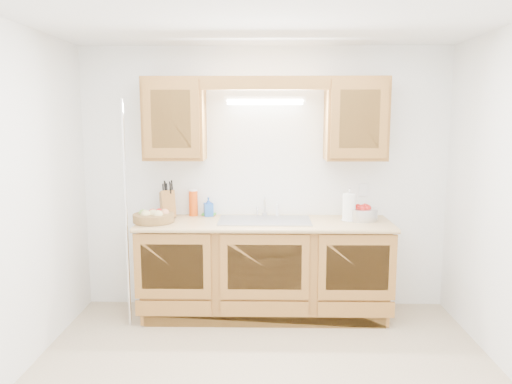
{
  "coord_description": "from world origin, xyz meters",
  "views": [
    {
      "loc": [
        0.0,
        -3.28,
        1.84
      ],
      "look_at": [
        -0.07,
        0.85,
        1.22
      ],
      "focal_mm": 35.0,
      "sensor_mm": 36.0,
      "label": 1
    }
  ],
  "objects_px": {
    "paper_towel": "(349,208)",
    "knife_block": "(168,204)",
    "apple_bowl": "(362,213)",
    "fruit_basket": "(154,217)"
  },
  "relations": [
    {
      "from": "paper_towel",
      "to": "knife_block",
      "type": "bearing_deg",
      "value": 175.17
    },
    {
      "from": "apple_bowl",
      "to": "knife_block",
      "type": "bearing_deg",
      "value": 176.94
    },
    {
      "from": "apple_bowl",
      "to": "paper_towel",
      "type": "bearing_deg",
      "value": -160.33
    },
    {
      "from": "fruit_basket",
      "to": "apple_bowl",
      "type": "bearing_deg",
      "value": 3.79
    },
    {
      "from": "fruit_basket",
      "to": "knife_block",
      "type": "xyz_separation_m",
      "value": [
        0.09,
        0.22,
        0.08
      ]
    },
    {
      "from": "fruit_basket",
      "to": "paper_towel",
      "type": "relative_size",
      "value": 1.59
    },
    {
      "from": "fruit_basket",
      "to": "paper_towel",
      "type": "bearing_deg",
      "value": 2.59
    },
    {
      "from": "knife_block",
      "to": "paper_towel",
      "type": "distance_m",
      "value": 1.7
    },
    {
      "from": "paper_towel",
      "to": "apple_bowl",
      "type": "xyz_separation_m",
      "value": [
        0.13,
        0.05,
        -0.06
      ]
    },
    {
      "from": "fruit_basket",
      "to": "apple_bowl",
      "type": "xyz_separation_m",
      "value": [
        1.9,
        0.13,
        0.01
      ]
    }
  ]
}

